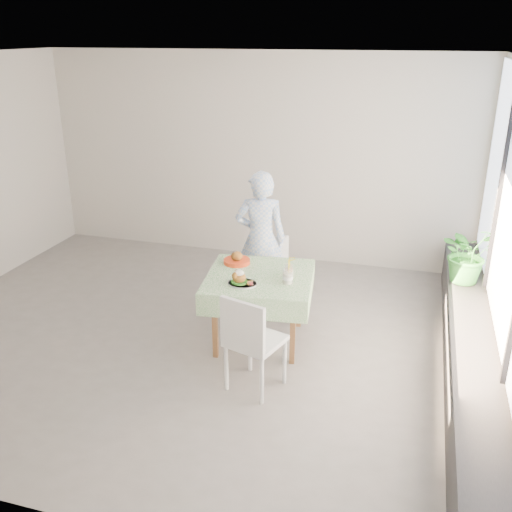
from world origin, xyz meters
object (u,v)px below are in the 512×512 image
(chair_far, at_px, (275,287))
(chair_near, at_px, (255,359))
(cafe_table, at_px, (259,301))
(diner, at_px, (261,239))
(potted_plant, at_px, (468,253))
(juice_cup_orange, at_px, (289,271))
(main_dish, at_px, (241,280))

(chair_far, height_order, chair_near, chair_near)
(cafe_table, height_order, diner, diner)
(chair_near, distance_m, diner, 1.82)
(cafe_table, bearing_deg, potted_plant, 26.81)
(cafe_table, bearing_deg, diner, 105.18)
(juice_cup_orange, bearing_deg, cafe_table, -170.13)
(chair_far, bearing_deg, cafe_table, -86.99)
(cafe_table, height_order, potted_plant, potted_plant)
(cafe_table, height_order, chair_near, chair_near)
(cafe_table, bearing_deg, chair_far, 93.01)
(diner, relative_size, main_dish, 5.54)
(potted_plant, bearing_deg, cafe_table, -153.19)
(chair_near, bearing_deg, cafe_table, 103.23)
(chair_far, xyz_separation_m, potted_plant, (2.06, 0.20, 0.57))
(juice_cup_orange, relative_size, potted_plant, 0.39)
(chair_near, relative_size, juice_cup_orange, 3.74)
(chair_near, xyz_separation_m, juice_cup_orange, (0.10, 0.87, 0.51))
(chair_near, relative_size, main_dish, 3.23)
(cafe_table, xyz_separation_m, chair_far, (-0.04, 0.81, -0.21))
(main_dish, bearing_deg, chair_far, 86.17)
(main_dish, bearing_deg, juice_cup_orange, 37.09)
(chair_far, height_order, diner, diner)
(chair_far, distance_m, juice_cup_orange, 1.00)
(chair_far, relative_size, potted_plant, 1.26)
(main_dish, bearing_deg, chair_near, -61.39)
(diner, bearing_deg, juice_cup_orange, 110.55)
(chair_near, bearing_deg, juice_cup_orange, 83.54)
(diner, height_order, potted_plant, diner)
(chair_far, bearing_deg, diner, 163.27)
(chair_near, distance_m, potted_plant, 2.64)
(chair_far, height_order, main_dish, main_dish)
(potted_plant, bearing_deg, chair_far, -174.33)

